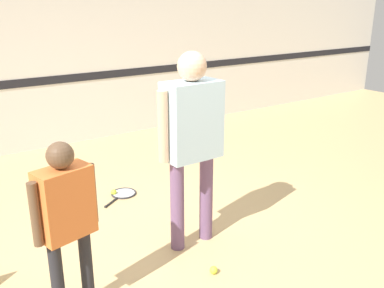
{
  "coord_description": "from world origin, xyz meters",
  "views": [
    {
      "loc": [
        -1.78,
        -2.98,
        2.13
      ],
      "look_at": [
        0.21,
        -0.11,
        0.96
      ],
      "focal_mm": 40.0,
      "sensor_mm": 36.0,
      "label": 1
    }
  ],
  "objects_px": {
    "person_instructor": "(192,131)",
    "tennis_ball_near_instructor": "(214,270)",
    "racket_spare_on_floor": "(123,194)",
    "person_student_left": "(66,212)",
    "tennis_ball_by_spare_racket": "(114,192)"
  },
  "relations": [
    {
      "from": "person_instructor",
      "to": "tennis_ball_near_instructor",
      "type": "bearing_deg",
      "value": -105.32
    },
    {
      "from": "racket_spare_on_floor",
      "to": "tennis_ball_near_instructor",
      "type": "distance_m",
      "value": 1.8
    },
    {
      "from": "tennis_ball_near_instructor",
      "to": "person_instructor",
      "type": "bearing_deg",
      "value": 75.32
    },
    {
      "from": "person_student_left",
      "to": "racket_spare_on_floor",
      "type": "bearing_deg",
      "value": 41.56
    },
    {
      "from": "racket_spare_on_floor",
      "to": "tennis_ball_near_instructor",
      "type": "relative_size",
      "value": 8.12
    },
    {
      "from": "tennis_ball_by_spare_racket",
      "to": "tennis_ball_near_instructor",
      "type": "bearing_deg",
      "value": -89.03
    },
    {
      "from": "tennis_ball_near_instructor",
      "to": "racket_spare_on_floor",
      "type": "bearing_deg",
      "value": 88.26
    },
    {
      "from": "person_instructor",
      "to": "person_student_left",
      "type": "bearing_deg",
      "value": -167.97
    },
    {
      "from": "person_instructor",
      "to": "tennis_ball_by_spare_racket",
      "type": "height_order",
      "value": "person_instructor"
    },
    {
      "from": "person_instructor",
      "to": "tennis_ball_by_spare_racket",
      "type": "xyz_separation_m",
      "value": [
        -0.16,
        1.36,
        -1.05
      ]
    },
    {
      "from": "racket_spare_on_floor",
      "to": "tennis_ball_near_instructor",
      "type": "height_order",
      "value": "tennis_ball_near_instructor"
    },
    {
      "from": "tennis_ball_near_instructor",
      "to": "person_student_left",
      "type": "bearing_deg",
      "value": 168.25
    },
    {
      "from": "tennis_ball_near_instructor",
      "to": "tennis_ball_by_spare_racket",
      "type": "distance_m",
      "value": 1.86
    },
    {
      "from": "racket_spare_on_floor",
      "to": "tennis_ball_near_instructor",
      "type": "bearing_deg",
      "value": 55.71
    },
    {
      "from": "person_instructor",
      "to": "racket_spare_on_floor",
      "type": "relative_size",
      "value": 3.27
    }
  ]
}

